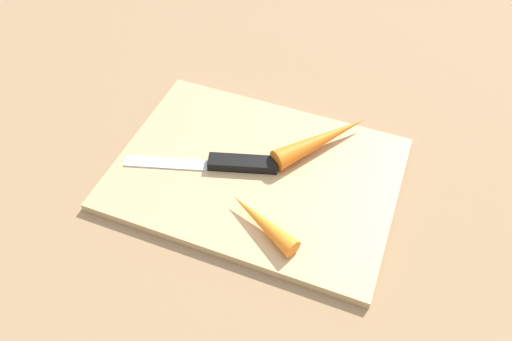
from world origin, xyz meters
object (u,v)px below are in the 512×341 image
Objects in this scene: knife at (232,165)px; carrot_long at (323,139)px; cutting_board at (256,173)px; carrot_short at (262,222)px.

carrot_long reaches higher than knife.
cutting_board is 0.10m from carrot_long.
carrot_long is (-0.10, -0.08, 0.01)m from knife.
carrot_short is 0.69× the size of carrot_long.
cutting_board is 1.82× the size of knife.
knife is 0.13m from carrot_long.
knife reaches higher than cutting_board.
knife is 0.10m from carrot_short.
carrot_short is at bearing 115.84° from cutting_board.
knife is at bearing -20.10° from carrot_short.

